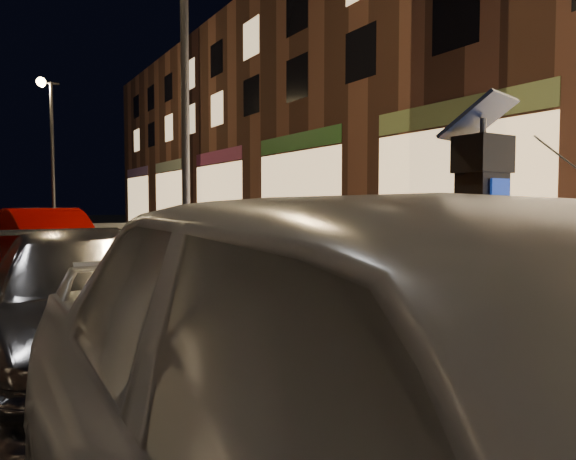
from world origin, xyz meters
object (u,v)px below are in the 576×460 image
barrier_bldgside (542,272)px  car_red (48,272)px  barrier_kerbside (403,288)px  barrier_back (405,268)px  car_silver (87,366)px  parking_kiosk (481,228)px

barrier_bldgside → car_red: bearing=31.7°
barrier_kerbside → barrier_back: bearing=-40.2°
barrier_kerbside → car_silver: 2.82m
parking_kiosk → car_silver: parking_kiosk is taller
barrier_back → car_silver: size_ratio=0.37×
barrier_back → barrier_kerbside: 1.34m
barrier_bldgside → car_red: barrier_bldgside is taller
barrier_kerbside → barrier_bldgside: bearing=-85.2°
barrier_back → barrier_bldgside: size_ratio=1.00×
car_red → car_silver: bearing=-102.4°
barrier_kerbside → car_silver: barrier_kerbside is taller
parking_kiosk → car_red: bearing=114.1°
barrier_bldgside → barrier_back: bearing=53.8°
car_silver → car_red: size_ratio=1.00×
barrier_kerbside → barrier_bldgside: 1.90m
barrier_back → barrier_bldgside: (0.95, -0.95, 0.00)m
car_red → barrier_back: bearing=-79.3°
barrier_bldgside → car_red: 9.29m
parking_kiosk → barrier_back: (0.00, 0.95, -0.46)m
parking_kiosk → car_silver: size_ratio=0.52×
barrier_bldgside → car_silver: size_ratio=0.37×
barrier_back → car_red: barrier_back is taller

